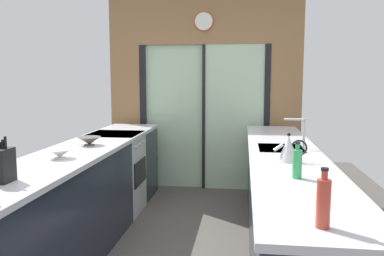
{
  "coord_description": "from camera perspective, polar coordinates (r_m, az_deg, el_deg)",
  "views": [
    {
      "loc": [
        0.55,
        -3.08,
        1.55
      ],
      "look_at": [
        0.06,
        0.68,
        1.07
      ],
      "focal_mm": 37.19,
      "sensor_mm": 36.0,
      "label": 1
    }
  ],
  "objects": [
    {
      "name": "oven_range",
      "position": [
        4.7,
        -10.92,
        -6.4
      ],
      "size": [
        0.6,
        0.6,
        0.92
      ],
      "color": "#B7BABC",
      "rests_on": "ground_plane"
    },
    {
      "name": "knife_block",
      "position": [
        2.68,
        -25.36,
        -4.82
      ],
      "size": [
        0.08,
        0.14,
        0.28
      ],
      "color": "black",
      "rests_on": "left_counter_run"
    },
    {
      "name": "left_counter_run",
      "position": [
        3.69,
        -16.48,
        -10.22
      ],
      "size": [
        0.62,
        3.8,
        0.92
      ],
      "color": "#1E232D",
      "rests_on": "ground_plane"
    },
    {
      "name": "soap_bottle_far",
      "position": [
        2.6,
        14.85,
        -4.88
      ],
      "size": [
        0.06,
        0.06,
        0.23
      ],
      "color": "#339E56",
      "rests_on": "right_counter_run"
    },
    {
      "name": "sink_faucet",
      "position": [
        3.69,
        15.3,
        -0.07
      ],
      "size": [
        0.19,
        0.02,
        0.27
      ],
      "color": "#B7BABC",
      "rests_on": "right_counter_run"
    },
    {
      "name": "back_wall_unit",
      "position": [
        5.51,
        1.74,
        6.92
      ],
      "size": [
        2.64,
        0.12,
        2.7
      ],
      "color": "olive",
      "rests_on": "ground_plane"
    },
    {
      "name": "soap_bottle_near",
      "position": [
        1.8,
        18.33,
        -10.06
      ],
      "size": [
        0.06,
        0.06,
        0.26
      ],
      "color": "#B23D2D",
      "rests_on": "right_counter_run"
    },
    {
      "name": "mixing_bowl_far",
      "position": [
        3.86,
        -14.53,
        -1.78
      ],
      "size": [
        0.22,
        0.22,
        0.08
      ],
      "color": "#514C47",
      "rests_on": "left_counter_run"
    },
    {
      "name": "ground_plane",
      "position": [
        4.04,
        -1.0,
        -15.55
      ],
      "size": [
        5.04,
        7.6,
        0.02
      ],
      "primitive_type": "cube",
      "color": "#4C4742"
    },
    {
      "name": "right_counter_run",
      "position": [
        3.57,
        13.11,
        -10.73
      ],
      "size": [
        0.62,
        3.8,
        0.92
      ],
      "color": "#1E232D",
      "rests_on": "ground_plane"
    },
    {
      "name": "kettle",
      "position": [
        3.1,
        13.71,
        -2.91
      ],
      "size": [
        0.25,
        0.16,
        0.22
      ],
      "color": "#B7BABC",
      "rests_on": "right_counter_run"
    },
    {
      "name": "mixing_bowl_near",
      "position": [
        3.31,
        -18.48,
        -3.47
      ],
      "size": [
        0.2,
        0.2,
        0.07
      ],
      "color": "silver",
      "rests_on": "left_counter_run"
    }
  ]
}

